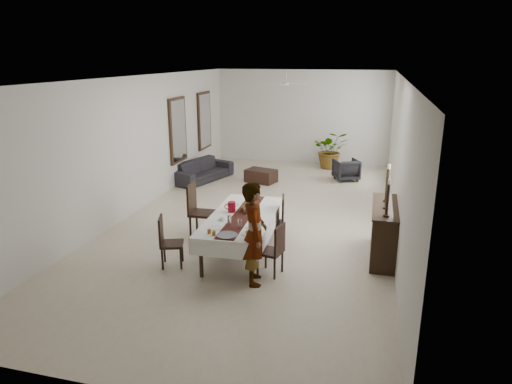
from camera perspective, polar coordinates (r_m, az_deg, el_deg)
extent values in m
cube|color=beige|center=(10.71, 0.38, -3.18)|extent=(6.00, 12.00, 0.00)
cube|color=white|center=(10.09, 0.42, 14.18)|extent=(6.00, 12.00, 0.02)
cube|color=silver|center=(16.09, 5.76, 9.30)|extent=(6.00, 0.02, 3.20)
cube|color=silver|center=(4.95, -17.24, -8.40)|extent=(6.00, 0.02, 3.20)
cube|color=silver|center=(11.39, -14.47, 5.83)|extent=(0.02, 12.00, 3.20)
cube|color=silver|center=(9.99, 17.36, 4.13)|extent=(0.02, 12.00, 3.20)
cube|color=black|center=(8.60, -1.71, -3.15)|extent=(1.08, 2.42, 0.05)
cylinder|color=black|center=(7.86, -6.88, -8.19)|extent=(0.07, 0.07, 0.70)
cylinder|color=black|center=(7.63, -0.59, -8.86)|extent=(0.07, 0.07, 0.70)
cylinder|color=black|center=(9.87, -2.54, -2.83)|extent=(0.07, 0.07, 0.70)
cylinder|color=black|center=(9.68, 2.48, -3.20)|extent=(0.07, 0.07, 0.70)
cube|color=white|center=(8.59, -1.72, -2.97)|extent=(1.27, 2.61, 0.01)
cube|color=silver|center=(8.80, -5.39, -3.56)|extent=(0.10, 2.57, 0.30)
cube|color=white|center=(8.52, 2.10, -4.17)|extent=(0.10, 2.57, 0.30)
cube|color=white|center=(7.50, -4.14, -7.20)|extent=(1.17, 0.05, 0.30)
cube|color=white|center=(9.82, 0.13, -1.32)|extent=(1.17, 0.05, 0.30)
cube|color=#4E1D16|center=(8.59, -1.72, -2.92)|extent=(0.44, 2.50, 0.00)
cylinder|color=maroon|center=(8.75, -3.06, -1.87)|extent=(0.15, 0.15, 0.20)
torus|color=maroon|center=(8.78, -3.59, -1.83)|extent=(0.12, 0.02, 0.12)
cylinder|color=silver|center=(7.94, -2.04, -3.94)|extent=(0.07, 0.07, 0.17)
cylinder|color=silver|center=(8.09, -3.36, -3.58)|extent=(0.07, 0.07, 0.17)
cylinder|color=white|center=(8.60, -1.32, -2.31)|extent=(0.07, 0.07, 0.17)
cylinder|color=white|center=(7.97, -0.69, -4.29)|extent=(0.09, 0.09, 0.06)
cylinder|color=white|center=(7.98, -0.69, -4.45)|extent=(0.15, 0.15, 0.01)
cylinder|color=white|center=(8.34, -4.30, -3.36)|extent=(0.09, 0.09, 0.06)
cylinder|color=silver|center=(8.35, -4.30, -3.51)|extent=(0.15, 0.15, 0.01)
cylinder|color=silver|center=(7.70, -0.99, -5.23)|extent=(0.24, 0.24, 0.01)
sphere|color=tan|center=(7.69, -0.99, -5.05)|extent=(0.09, 0.09, 0.09)
cylinder|color=white|center=(7.99, -5.12, -4.46)|extent=(0.24, 0.24, 0.01)
cylinder|color=silver|center=(9.17, -2.80, -1.62)|extent=(0.24, 0.24, 0.01)
cylinder|color=#45454A|center=(7.64, -3.66, -5.41)|extent=(0.36, 0.36, 0.02)
cylinder|color=#8D5C14|center=(7.67, -5.30, -5.16)|extent=(0.06, 0.06, 0.07)
cylinder|color=brown|center=(7.75, -5.87, -4.93)|extent=(0.06, 0.06, 0.07)
cylinder|color=brown|center=(8.79, -1.00, -2.12)|extent=(0.30, 0.30, 0.10)
sphere|color=#9E250F|center=(8.78, -0.79, -1.63)|extent=(0.09, 0.09, 0.09)
sphere|color=#5A7824|center=(8.80, -1.21, -1.58)|extent=(0.08, 0.08, 0.08)
sphere|color=gold|center=(8.72, -1.08, -1.76)|extent=(0.08, 0.08, 0.08)
cube|color=black|center=(7.89, 1.78, -7.49)|extent=(0.46, 0.46, 0.04)
cylinder|color=black|center=(7.79, 2.34, -9.58)|extent=(0.05, 0.05, 0.39)
cylinder|color=black|center=(8.05, 3.29, -8.68)|extent=(0.05, 0.05, 0.39)
cylinder|color=black|center=(7.92, 0.21, -9.13)|extent=(0.05, 0.05, 0.39)
cylinder|color=black|center=(8.17, 1.23, -8.26)|extent=(0.05, 0.05, 0.39)
cube|color=black|center=(7.72, 2.99, -5.93)|extent=(0.12, 0.39, 0.50)
cube|color=black|center=(9.05, 2.12, -3.99)|extent=(0.50, 0.50, 0.05)
cylinder|color=black|center=(8.97, 3.19, -5.82)|extent=(0.05, 0.05, 0.42)
cylinder|color=black|center=(9.29, 3.23, -5.00)|extent=(0.05, 0.05, 0.42)
cylinder|color=black|center=(8.98, 0.94, -5.77)|extent=(0.05, 0.05, 0.42)
cylinder|color=black|center=(9.30, 1.06, -4.95)|extent=(0.05, 0.05, 0.42)
cube|color=black|center=(8.94, 3.39, -2.27)|extent=(0.12, 0.43, 0.54)
cube|color=black|center=(8.32, -10.47, -6.42)|extent=(0.50, 0.50, 0.04)
cylinder|color=black|center=(8.57, -11.37, -7.35)|extent=(0.05, 0.05, 0.39)
cylinder|color=black|center=(8.28, -11.62, -8.26)|extent=(0.05, 0.05, 0.39)
cylinder|color=black|center=(8.54, -9.20, -7.34)|extent=(0.05, 0.05, 0.39)
cylinder|color=black|center=(8.24, -9.37, -8.25)|extent=(0.05, 0.05, 0.39)
cube|color=black|center=(8.24, -11.81, -4.71)|extent=(0.16, 0.39, 0.50)
cube|color=black|center=(9.54, -6.76, -2.66)|extent=(0.50, 0.50, 0.05)
cylinder|color=black|center=(9.86, -7.41, -3.66)|extent=(0.05, 0.05, 0.47)
cylinder|color=black|center=(9.52, -8.20, -4.45)|extent=(0.05, 0.05, 0.47)
cylinder|color=black|center=(9.74, -5.24, -3.85)|extent=(0.05, 0.05, 0.47)
cylinder|color=black|center=(9.39, -5.96, -4.66)|extent=(0.05, 0.05, 0.47)
cube|color=black|center=(9.51, -8.06, -0.71)|extent=(0.06, 0.48, 0.61)
imported|color=gray|center=(7.43, -0.22, -5.25)|extent=(0.58, 0.72, 1.73)
cube|color=black|center=(8.84, 15.66, -4.87)|extent=(0.43, 1.62, 0.97)
cube|color=black|center=(8.68, 15.91, -1.79)|extent=(0.47, 1.68, 0.03)
cylinder|color=black|center=(8.10, 15.97, -2.86)|extent=(0.11, 0.11, 0.03)
cylinder|color=black|center=(8.02, 16.13, -0.93)|extent=(0.05, 0.05, 0.54)
cylinder|color=silver|center=(7.93, 16.31, 1.22)|extent=(0.04, 0.04, 0.09)
cylinder|color=black|center=(8.51, 15.94, -1.92)|extent=(0.11, 0.11, 0.03)
cylinder|color=black|center=(8.41, 16.14, 0.45)|extent=(0.05, 0.05, 0.70)
cylinder|color=#ECE6CC|center=(8.31, 16.35, 3.06)|extent=(0.04, 0.04, 0.09)
cylinder|color=black|center=(8.92, 15.91, -1.06)|extent=(0.11, 0.11, 0.03)
cylinder|color=black|center=(8.84, 16.07, 0.87)|extent=(0.05, 0.05, 0.59)
cylinder|color=white|center=(8.75, 16.25, 3.01)|extent=(0.04, 0.04, 0.09)
imported|color=#272429|center=(13.94, -6.69, 2.73)|extent=(1.44, 2.26, 0.62)
imported|color=#252327|center=(14.13, 11.20, 2.76)|extent=(0.92, 0.93, 0.64)
cube|color=black|center=(13.65, 0.63, 2.04)|extent=(0.99, 0.79, 0.38)
imported|color=#396127|center=(15.51, 9.30, 5.24)|extent=(1.31, 1.20, 1.25)
cube|color=black|center=(13.31, -9.75, 7.61)|extent=(0.06, 1.05, 1.85)
cube|color=silver|center=(13.29, -9.61, 7.61)|extent=(0.01, 0.90, 1.70)
cube|color=black|center=(15.22, -6.49, 8.86)|extent=(0.06, 1.05, 1.85)
cube|color=white|center=(15.21, -6.36, 8.86)|extent=(0.01, 0.90, 1.70)
cylinder|color=silver|center=(13.02, 3.79, 14.26)|extent=(0.04, 0.04, 0.20)
cylinder|color=white|center=(13.03, 3.77, 13.38)|extent=(0.16, 0.16, 0.08)
cube|color=beige|center=(13.37, 4.07, 13.46)|extent=(0.10, 0.55, 0.01)
cube|color=silver|center=(12.69, 3.46, 13.30)|extent=(0.10, 0.55, 0.01)
cube|color=white|center=(12.97, 5.33, 13.33)|extent=(0.55, 0.10, 0.01)
cube|color=silver|center=(13.10, 2.23, 13.42)|extent=(0.55, 0.10, 0.01)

